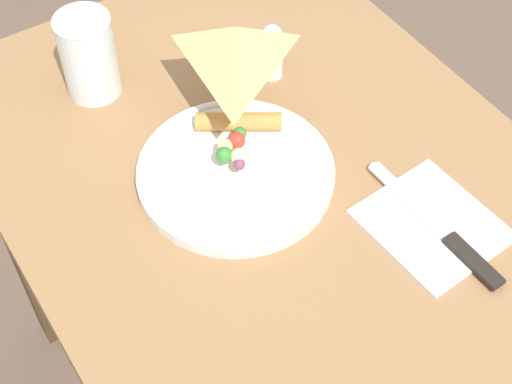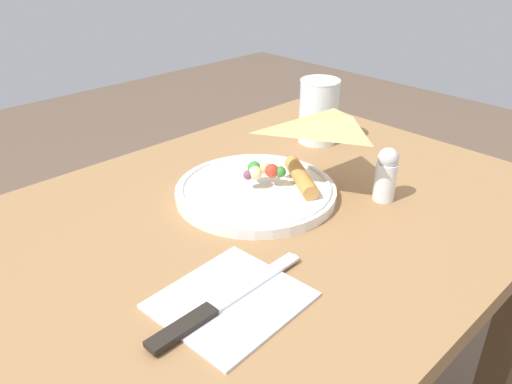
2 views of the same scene
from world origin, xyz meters
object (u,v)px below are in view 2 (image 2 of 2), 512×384
object	(u,v)px
dining_table	(249,289)
napkin_folded	(231,300)
milk_glass	(319,114)
salt_shaker	(386,174)
plate_pizza	(256,188)
butter_knife	(223,302)

from	to	relation	value
dining_table	napkin_folded	xyz separation A→B (m)	(-0.14, -0.12, 0.13)
milk_glass	salt_shaker	distance (m)	0.25
dining_table	napkin_folded	size ratio (longest dim) A/B	5.78
milk_glass	salt_shaker	bearing A→B (deg)	-115.96
plate_pizza	milk_glass	xyz separation A→B (m)	(0.24, 0.08, 0.04)
dining_table	plate_pizza	xyz separation A→B (m)	(0.06, 0.04, 0.14)
milk_glass	butter_knife	bearing A→B (deg)	-152.07
napkin_folded	butter_knife	distance (m)	0.01
plate_pizza	milk_glass	bearing A→B (deg)	17.98
milk_glass	napkin_folded	distance (m)	0.50
dining_table	butter_knife	bearing A→B (deg)	-141.86
napkin_folded	salt_shaker	size ratio (longest dim) A/B	1.91
plate_pizza	salt_shaker	bearing A→B (deg)	-46.85
plate_pizza	salt_shaker	xyz separation A→B (m)	(0.13, -0.14, 0.03)
milk_glass	salt_shaker	xyz separation A→B (m)	(-0.11, -0.22, -0.01)
plate_pizza	napkin_folded	bearing A→B (deg)	-140.63
napkin_folded	plate_pizza	bearing A→B (deg)	39.37
plate_pizza	milk_glass	distance (m)	0.26
dining_table	butter_knife	xyz separation A→B (m)	(-0.15, -0.12, 0.14)
milk_glass	napkin_folded	size ratio (longest dim) A/B	0.75
salt_shaker	butter_knife	bearing A→B (deg)	-177.43
milk_glass	dining_table	bearing A→B (deg)	-158.10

